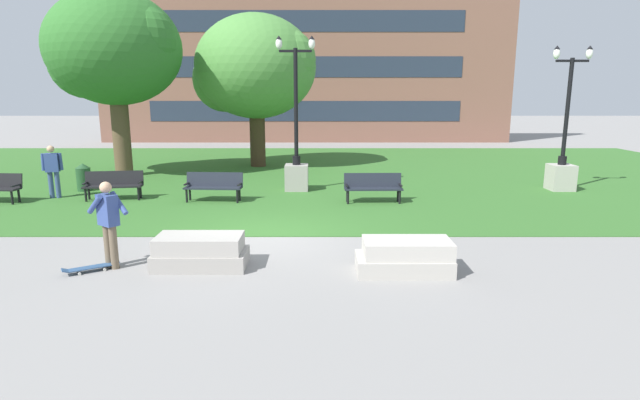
# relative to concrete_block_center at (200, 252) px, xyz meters

# --- Properties ---
(ground_plane) EXTENTS (140.00, 140.00, 0.00)m
(ground_plane) POSITION_rel_concrete_block_center_xyz_m (1.07, 2.10, -0.31)
(ground_plane) COLOR gray
(grass_lawn) EXTENTS (40.00, 20.00, 0.02)m
(grass_lawn) POSITION_rel_concrete_block_center_xyz_m (1.07, 12.10, -0.30)
(grass_lawn) COLOR #336628
(grass_lawn) RESTS_ON ground
(concrete_block_center) EXTENTS (1.80, 0.90, 0.64)m
(concrete_block_center) POSITION_rel_concrete_block_center_xyz_m (0.00, 0.00, 0.00)
(concrete_block_center) COLOR #9E9991
(concrete_block_center) RESTS_ON ground
(concrete_block_left) EXTENTS (1.80, 0.90, 0.64)m
(concrete_block_left) POSITION_rel_concrete_block_center_xyz_m (3.97, -0.30, 0.00)
(concrete_block_left) COLOR #B2ADA3
(concrete_block_left) RESTS_ON ground
(person_skateboarder) EXTENTS (0.87, 0.49, 1.71)m
(person_skateboarder) POSITION_rel_concrete_block_center_xyz_m (-1.73, -0.03, 0.67)
(person_skateboarder) COLOR brown
(person_skateboarder) RESTS_ON ground
(skateboard) EXTENTS (0.97, 0.71, 0.14)m
(skateboard) POSITION_rel_concrete_block_center_xyz_m (-2.04, -0.26, -0.22)
(skateboard) COLOR #2D4C75
(skateboard) RESTS_ON ground
(park_bench_near_left) EXTENTS (1.81, 0.56, 0.90)m
(park_bench_near_left) POSITION_rel_concrete_block_center_xyz_m (4.01, 5.97, 0.23)
(park_bench_near_left) COLOR #1E232D
(park_bench_near_left) RESTS_ON grass_lawn
(park_bench_near_right) EXTENTS (1.86, 0.77, 0.90)m
(park_bench_near_right) POSITION_rel_concrete_block_center_xyz_m (-4.28, 6.41, 0.23)
(park_bench_near_right) COLOR black
(park_bench_near_right) RESTS_ON grass_lawn
(park_bench_far_right) EXTENTS (1.83, 0.63, 0.90)m
(park_bench_far_right) POSITION_rel_concrete_block_center_xyz_m (-1.01, 6.14, 0.23)
(park_bench_far_right) COLOR #1E232D
(park_bench_far_right) RESTS_ON grass_lawn
(lamp_post_right) EXTENTS (1.32, 0.80, 4.92)m
(lamp_post_right) POSITION_rel_concrete_block_center_xyz_m (10.85, 8.03, 0.71)
(lamp_post_right) COLOR #ADA89E
(lamp_post_right) RESTS_ON grass_lawn
(lamp_post_left) EXTENTS (1.32, 0.80, 5.23)m
(lamp_post_left) POSITION_rel_concrete_block_center_xyz_m (1.52, 8.02, 0.77)
(lamp_post_left) COLOR gray
(lamp_post_left) RESTS_ON grass_lawn
(tree_far_left) EXTENTS (5.76, 5.48, 6.88)m
(tree_far_left) POSITION_rel_concrete_block_center_xyz_m (-0.64, 14.09, 4.19)
(tree_far_left) COLOR #42301E
(tree_far_left) RESTS_ON grass_lawn
(tree_near_left) EXTENTS (5.50, 5.23, 7.33)m
(tree_near_left) POSITION_rel_concrete_block_center_xyz_m (-5.86, 11.20, 4.73)
(tree_near_left) COLOR brown
(tree_near_left) RESTS_ON grass_lawn
(trash_bin) EXTENTS (0.49, 0.49, 0.96)m
(trash_bin) POSITION_rel_concrete_block_center_xyz_m (-5.93, 7.89, 0.20)
(trash_bin) COLOR #234C28
(trash_bin) RESTS_ON grass_lawn
(person_bystander_near_lawn) EXTENTS (0.64, 0.32, 1.71)m
(person_bystander_near_lawn) POSITION_rel_concrete_block_center_xyz_m (-6.31, 6.63, 0.68)
(person_bystander_near_lawn) COLOR #384C7A
(person_bystander_near_lawn) RESTS_ON grass_lawn
(building_facade_distant) EXTENTS (28.94, 1.03, 13.39)m
(building_facade_distant) POSITION_rel_concrete_block_center_xyz_m (1.30, 26.60, 6.38)
(building_facade_distant) COLOR brown
(building_facade_distant) RESTS_ON ground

